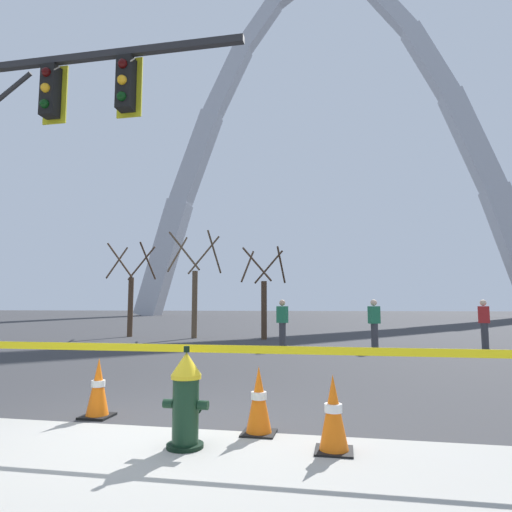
# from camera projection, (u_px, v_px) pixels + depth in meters

# --- Properties ---
(ground_plane) EXTENTS (240.00, 240.00, 0.00)m
(ground_plane) POSITION_uv_depth(u_px,v_px,m) (155.00, 434.00, 4.91)
(ground_plane) COLOR #333335
(fire_hydrant) EXTENTS (0.46, 0.48, 0.99)m
(fire_hydrant) POSITION_uv_depth(u_px,v_px,m) (186.00, 400.00, 4.45)
(fire_hydrant) COLOR black
(fire_hydrant) RESTS_ON ground
(caution_tape_barrier) EXTENTS (6.66, 0.09, 1.03)m
(caution_tape_barrier) POSITION_uv_depth(u_px,v_px,m) (181.00, 370.00, 4.70)
(caution_tape_barrier) COLOR #232326
(caution_tape_barrier) RESTS_ON ground
(traffic_cone_by_hydrant) EXTENTS (0.36, 0.36, 0.73)m
(traffic_cone_by_hydrant) POSITION_uv_depth(u_px,v_px,m) (333.00, 414.00, 4.30)
(traffic_cone_by_hydrant) COLOR black
(traffic_cone_by_hydrant) RESTS_ON ground
(traffic_cone_mid_sidewalk) EXTENTS (0.36, 0.36, 0.73)m
(traffic_cone_mid_sidewalk) POSITION_uv_depth(u_px,v_px,m) (98.00, 388.00, 5.66)
(traffic_cone_mid_sidewalk) COLOR black
(traffic_cone_mid_sidewalk) RESTS_ON ground
(traffic_cone_curb_edge) EXTENTS (0.36, 0.36, 0.73)m
(traffic_cone_curb_edge) POSITION_uv_depth(u_px,v_px,m) (259.00, 401.00, 4.90)
(traffic_cone_curb_edge) COLOR black
(traffic_cone_curb_edge) RESTS_ON ground
(monument_arch) EXTENTS (55.00, 3.07, 50.42)m
(monument_arch) POSITION_uv_depth(u_px,v_px,m) (326.00, 157.00, 62.47)
(monument_arch) COLOR #B2B5BC
(monument_arch) RESTS_ON ground
(tree_far_left) EXTENTS (1.95, 1.96, 4.22)m
(tree_far_left) POSITION_uv_depth(u_px,v_px,m) (131.00, 295.00, 20.54)
(tree_far_left) COLOR #473323
(tree_far_left) RESTS_ON ground
(tree_left_mid) EXTENTS (2.11, 2.12, 4.58)m
(tree_left_mid) POSITION_uv_depth(u_px,v_px,m) (195.00, 291.00, 19.64)
(tree_left_mid) COLOR brown
(tree_left_mid) RESTS_ON ground
(tree_center_left) EXTENTS (1.77, 1.78, 3.82)m
(tree_center_left) POSITION_uv_depth(u_px,v_px,m) (264.00, 299.00, 18.87)
(tree_center_left) COLOR #473323
(tree_center_left) RESTS_ON ground
(pedestrian_walking_left) EXTENTS (0.38, 0.29, 1.59)m
(pedestrian_walking_left) POSITION_uv_depth(u_px,v_px,m) (282.00, 324.00, 14.64)
(pedestrian_walking_left) COLOR #38383D
(pedestrian_walking_left) RESTS_ON ground
(pedestrian_standing_center) EXTENTS (0.39, 0.35, 1.59)m
(pedestrian_standing_center) POSITION_uv_depth(u_px,v_px,m) (374.00, 324.00, 14.06)
(pedestrian_standing_center) COLOR #38383D
(pedestrian_standing_center) RESTS_ON ground
(pedestrian_walking_right) EXTENTS (0.38, 0.28, 1.59)m
(pedestrian_walking_right) POSITION_uv_depth(u_px,v_px,m) (484.00, 324.00, 14.45)
(pedestrian_walking_right) COLOR #38383D
(pedestrian_walking_right) RESTS_ON ground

